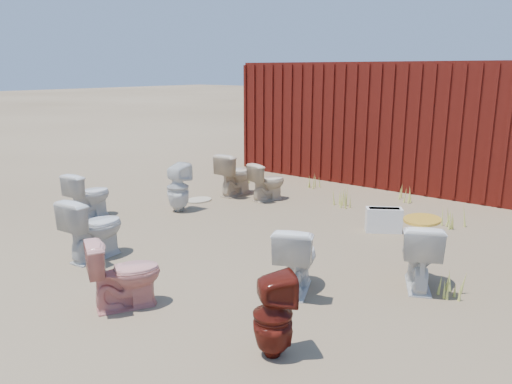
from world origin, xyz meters
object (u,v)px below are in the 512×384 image
Objects in this scene: toilet_front_maroon at (273,315)px; toilet_back_beige_right at (268,182)px; shipping_container at (392,121)px; toilet_front_pink at (125,273)px; toilet_back_yellowlid at (419,254)px; loose_tank at (384,220)px; toilet_back_beige_left at (235,174)px; toilet_front_e at (297,258)px; toilet_front_c at (94,228)px; toilet_back_a at (178,188)px; toilet_front_a at (89,195)px.

toilet_back_beige_right is at bearing -13.64° from toilet_front_maroon.
shipping_container reaches higher than toilet_front_pink.
loose_tank is (-1.07, 1.50, -0.19)m from toilet_back_yellowlid.
toilet_back_beige_left reaches higher than toilet_front_maroon.
toilet_back_yellowlid is at bearing -161.11° from toilet_front_e.
shipping_container is 7.75× the size of toilet_back_beige_left.
toilet_front_c is 1.06× the size of toilet_front_e.
toilet_front_e is at bearing 151.01° from toilet_back_a.
shipping_container is 8.23× the size of toilet_front_e.
shipping_container reaches higher than toilet_front_a.
toilet_back_beige_left reaches higher than toilet_front_pink.
toilet_front_e is at bearing -25.87° from toilet_front_maroon.
toilet_back_beige_left is (-2.09, 4.07, 0.04)m from toilet_front_pink.
toilet_front_a is at bearing 71.55° from toilet_back_beige_left.
toilet_back_yellowlid is (4.16, -0.42, -0.03)m from toilet_back_a.
shipping_container is at bearing -86.92° from toilet_back_beige_right.
shipping_container is 3.69m from toilet_back_beige_left.
shipping_container is 8.64× the size of toilet_front_pink.
toilet_front_e is (1.09, 1.34, 0.02)m from toilet_front_pink.
toilet_front_pink is at bearing 146.50° from toilet_front_a.
toilet_front_pink is at bearing 45.70° from toilet_front_maroon.
loose_tank is at bearing -171.30° from toilet_back_beige_right.
loose_tank is at bearing -111.32° from toilet_front_e.
toilet_back_a is 1.42m from toilet_back_beige_left.
toilet_back_beige_left is (-0.73, 3.49, 0.00)m from toilet_front_c.
toilet_front_a is 3.30m from toilet_front_pink.
toilet_back_beige_left is (0.01, 1.42, -0.01)m from toilet_back_a.
toilet_back_yellowlid is (3.41, 1.65, -0.02)m from toilet_front_c.
toilet_front_e is (4.01, -0.20, 0.00)m from toilet_front_a.
toilet_front_c is 2.20m from toilet_back_a.
toilet_back_beige_right is (1.53, 2.59, -0.03)m from toilet_front_a.
toilet_back_a is at bearing -23.26° from toilet_front_pink.
shipping_container reaches higher than loose_tank.
toilet_back_yellowlid is (4.14, -1.84, -0.02)m from toilet_back_beige_left.
toilet_front_a is 1.08× the size of toilet_back_beige_right.
toilet_front_maroon reaches higher than toilet_front_pink.
toilet_back_beige_left reaches higher than toilet_front_a.
toilet_back_yellowlid reaches higher than toilet_back_beige_right.
toilet_back_yellowlid is (3.45, -1.90, 0.03)m from toilet_back_beige_right.
toilet_back_a is (-2.10, 2.65, 0.05)m from toilet_front_pink.
toilet_front_c reaches higher than loose_tank.
toilet_back_beige_left is at bearing 140.38° from loose_tank.
toilet_front_a is 1.01× the size of toilet_front_maroon.
toilet_front_pink is at bearing 151.79° from toilet_front_c.
shipping_container is 5.76m from toilet_back_yellowlid.
toilet_front_maroon is (4.55, -1.34, -0.00)m from toilet_front_a.
toilet_back_a reaches higher than toilet_front_e.
toilet_front_c is 1.55× the size of loose_tank.
toilet_front_e is 3.45m from toilet_back_a.
shipping_container is at bearing -118.09° from toilet_front_a.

